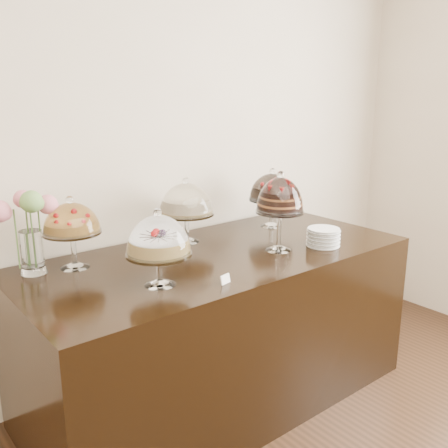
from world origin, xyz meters
TOP-DOWN VIEW (x-y plane):
  - wall_back at (0.00, 3.00)m, footprint 5.00×0.04m
  - display_counter at (0.35, 2.45)m, footprint 2.20×1.00m
  - cake_stand_sugar_sponge at (-0.15, 2.26)m, footprint 0.30×0.30m
  - cake_stand_choco_layer at (0.65, 2.28)m, footprint 0.27×0.27m
  - cake_stand_cheesecake at (0.34, 2.75)m, footprint 0.33×0.33m
  - cake_stand_dark_choco at (0.98, 2.69)m, footprint 0.30×0.30m
  - cake_stand_fruit_tart at (-0.37, 2.73)m, footprint 0.29×0.29m
  - flower_vase at (-0.57, 2.77)m, footprint 0.32×0.23m
  - plate_stack at (0.91, 2.18)m, footprint 0.19×0.19m
  - price_card_left at (0.10, 2.08)m, footprint 0.06×0.03m

SIDE VIEW (x-z plane):
  - display_counter at x=0.35m, z-range 0.00..0.90m
  - price_card_left at x=0.10m, z-range 0.90..0.94m
  - plate_stack at x=0.91m, z-range 0.90..1.01m
  - cake_stand_sugar_sponge at x=-0.15m, z-range 0.94..1.31m
  - cake_stand_fruit_tart at x=-0.37m, z-range 0.96..1.33m
  - cake_stand_cheesecake at x=0.34m, z-range 0.95..1.34m
  - cake_stand_dark_choco at x=0.98m, z-range 0.96..1.35m
  - flower_vase at x=-0.57m, z-range 0.94..1.37m
  - cake_stand_choco_layer at x=0.65m, z-range 0.97..1.43m
  - wall_back at x=0.00m, z-range 0.00..3.00m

